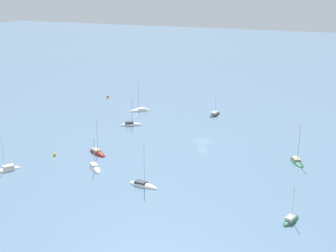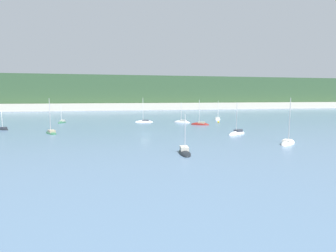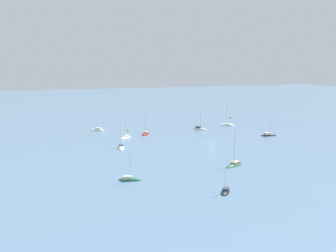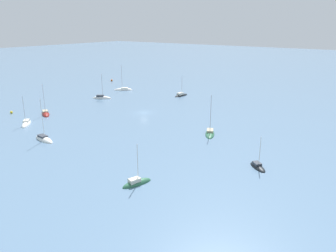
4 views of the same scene
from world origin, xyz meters
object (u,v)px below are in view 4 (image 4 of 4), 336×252
(sailboat_2, at_px, (26,124))
(sailboat_5, at_px, (258,167))
(sailboat_1, at_px, (102,98))
(sailboat_9, at_px, (46,114))
(sailboat_7, at_px, (210,134))
(sailboat_3, at_px, (137,183))
(sailboat_0, at_px, (44,140))
(sailboat_4, at_px, (123,90))
(sailboat_6, at_px, (181,96))
(mooring_buoy_0, at_px, (112,80))
(mooring_buoy_1, at_px, (11,112))

(sailboat_2, xyz_separation_m, sailboat_5, (-61.18, -9.77, 0.02))
(sailboat_1, relative_size, sailboat_9, 0.97)
(sailboat_7, height_order, sailboat_9, sailboat_7)
(sailboat_3, bearing_deg, sailboat_0, 100.72)
(sailboat_4, bearing_deg, sailboat_6, 151.38)
(sailboat_3, xyz_separation_m, sailboat_6, (32.89, -63.42, 0.02))
(sailboat_1, height_order, sailboat_3, sailboat_1)
(sailboat_1, height_order, sailboat_4, sailboat_4)
(sailboat_1, relative_size, sailboat_3, 1.24)
(sailboat_9, bearing_deg, sailboat_1, 125.59)
(sailboat_5, xyz_separation_m, sailboat_9, (65.67, 0.68, -0.01))
(sailboat_7, height_order, mooring_buoy_0, sailboat_7)
(sailboat_5, height_order, sailboat_7, sailboat_7)
(sailboat_3, height_order, sailboat_5, sailboat_3)
(sailboat_2, relative_size, sailboat_6, 1.12)
(sailboat_5, xyz_separation_m, sailboat_6, (47.18, -44.96, 0.03))
(sailboat_4, height_order, sailboat_6, sailboat_4)
(sailboat_4, distance_m, sailboat_5, 82.81)
(sailboat_2, xyz_separation_m, sailboat_3, (-46.89, 8.69, 0.03))
(sailboat_5, bearing_deg, sailboat_3, -87.36)
(sailboat_7, xyz_separation_m, mooring_buoy_0, (74.83, -40.98, 0.32))
(mooring_buoy_0, relative_size, mooring_buoy_1, 1.14)
(sailboat_9, bearing_deg, sailboat_3, 11.13)
(sailboat_0, height_order, sailboat_1, sailboat_0)
(sailboat_3, xyz_separation_m, sailboat_7, (2.54, -30.44, 0.01))
(sailboat_0, distance_m, mooring_buoy_1, 29.81)
(sailboat_2, distance_m, mooring_buoy_0, 69.76)
(sailboat_0, distance_m, sailboat_5, 48.65)
(sailboat_2, bearing_deg, sailboat_0, 26.22)
(sailboat_2, bearing_deg, sailboat_4, 146.19)
(mooring_buoy_0, xyz_separation_m, mooring_buoy_1, (-16.57, 58.99, -0.05))
(sailboat_1, relative_size, mooring_buoy_0, 11.10)
(sailboat_5, height_order, mooring_buoy_0, sailboat_5)
(sailboat_2, distance_m, sailboat_9, 10.14)
(sailboat_2, relative_size, sailboat_9, 0.88)
(sailboat_1, distance_m, sailboat_2, 34.76)
(sailboat_9, relative_size, mooring_buoy_1, 12.99)
(sailboat_6, distance_m, sailboat_9, 49.25)
(sailboat_4, distance_m, mooring_buoy_0, 23.10)
(sailboat_4, bearing_deg, sailboat_5, 111.74)
(sailboat_5, relative_size, mooring_buoy_1, 8.76)
(mooring_buoy_1, bearing_deg, sailboat_2, 164.90)
(sailboat_6, height_order, mooring_buoy_1, sailboat_6)
(sailboat_0, xyz_separation_m, sailboat_3, (-32.19, 4.08, 0.02))
(sailboat_7, bearing_deg, sailboat_1, -130.61)
(sailboat_9, height_order, mooring_buoy_0, sailboat_9)
(sailboat_4, relative_size, mooring_buoy_0, 12.58)
(sailboat_3, xyz_separation_m, mooring_buoy_1, (60.80, -12.44, 0.28))
(sailboat_1, xyz_separation_m, sailboat_6, (-20.85, -20.65, 0.02))
(sailboat_7, bearing_deg, mooring_buoy_1, -99.90)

